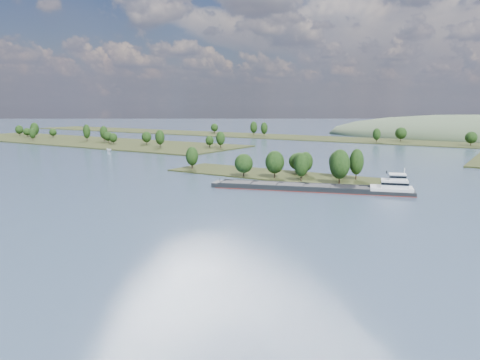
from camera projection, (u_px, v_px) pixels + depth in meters
The scene contains 6 objects.
ground at pixel (191, 197), 163.54m from camera, with size 1800.00×1800.00×0.00m, color #34465B.
tree_island at pixel (286, 168), 207.50m from camera, with size 100.00×32.29×15.32m.
left_bank at pixel (83, 141), 401.09m from camera, with size 300.00×80.00×15.90m.
back_shoreline at pixel (409, 142), 391.11m from camera, with size 900.00×60.00×15.46m.
cargo_barge at pixel (324, 187), 175.41m from camera, with size 74.85×31.45×10.24m.
motorboat at pixel (109, 150), 320.00m from camera, with size 1.98×5.26×2.03m, color white.
Camera 1 is at (100.60, -6.10, 32.51)m, focal length 35.00 mm.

